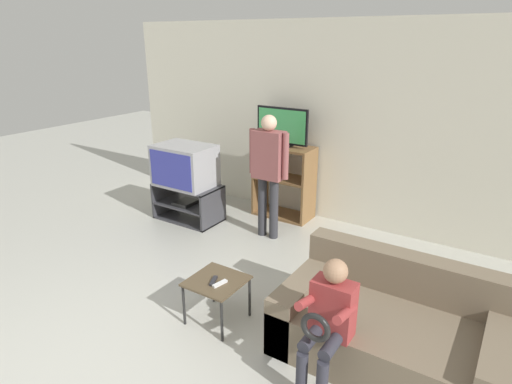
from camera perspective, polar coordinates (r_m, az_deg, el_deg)
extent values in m
cube|color=silver|center=(5.73, 9.30, 8.90)|extent=(6.40, 0.06, 2.60)
cube|color=#38383D|center=(6.02, -8.87, -3.45)|extent=(0.89, 0.52, 0.02)
cube|color=#38383D|center=(5.94, -8.98, -1.54)|extent=(0.86, 0.52, 0.02)
cube|color=#38383D|center=(5.85, -9.12, 0.88)|extent=(0.89, 0.52, 0.02)
cube|color=#38383D|center=(6.21, -11.97, -0.53)|extent=(0.03, 0.52, 0.50)
cube|color=#38383D|center=(5.67, -5.73, -2.18)|extent=(0.03, 0.52, 0.50)
cube|color=black|center=(5.88, -9.41, -1.42)|extent=(0.24, 0.28, 0.05)
cube|color=#9E9EA3|center=(5.76, -9.46, 3.53)|extent=(0.77, 0.55, 0.55)
cube|color=#333899|center=(5.57, -11.34, 2.84)|extent=(0.69, 0.01, 0.47)
cube|color=brown|center=(6.08, 0.56, 2.00)|extent=(0.03, 0.41, 1.00)
cube|color=brown|center=(5.72, 7.10, 0.70)|extent=(0.03, 0.41, 1.00)
cube|color=brown|center=(6.06, 3.63, -2.99)|extent=(0.74, 0.41, 0.03)
cube|color=brown|center=(5.87, 3.75, 1.84)|extent=(0.74, 0.41, 0.03)
cube|color=brown|center=(5.75, 3.84, 5.97)|extent=(0.74, 0.41, 0.03)
cube|color=#9E7A4C|center=(5.85, 2.27, 3.09)|extent=(0.18, 0.04, 0.22)
cube|color=black|center=(5.74, 3.45, 6.30)|extent=(0.26, 0.20, 0.04)
cube|color=black|center=(5.68, 3.51, 8.83)|extent=(0.74, 0.04, 0.48)
cube|color=#3FA559|center=(5.66, 3.40, 8.80)|extent=(0.69, 0.01, 0.43)
cube|color=brown|center=(3.78, -5.29, -11.72)|extent=(0.46, 0.46, 0.02)
cylinder|color=black|center=(3.87, -9.60, -14.64)|extent=(0.02, 0.02, 0.39)
cylinder|color=black|center=(3.65, -4.58, -16.78)|extent=(0.02, 0.02, 0.39)
cylinder|color=black|center=(4.13, -5.72, -12.04)|extent=(0.02, 0.02, 0.39)
cylinder|color=black|center=(3.92, -0.86, -13.82)|extent=(0.02, 0.02, 0.39)
cube|color=#232328|center=(3.74, -5.68, -11.69)|extent=(0.09, 0.15, 0.02)
cube|color=silver|center=(3.70, -4.85, -12.07)|extent=(0.07, 0.15, 0.02)
cube|color=#756651|center=(3.63, 17.26, -18.03)|extent=(1.67, 0.97, 0.38)
cube|color=#756651|center=(3.75, 19.53, -10.26)|extent=(1.67, 0.20, 0.35)
cube|color=#756651|center=(3.78, 6.51, -14.28)|extent=(0.22, 0.97, 0.50)
cube|color=#756651|center=(3.54, 29.32, -19.80)|extent=(0.22, 0.97, 0.50)
cylinder|color=#2D2D33|center=(5.34, 0.86, -1.91)|extent=(0.11, 0.11, 0.77)
cylinder|color=#2D2D33|center=(5.26, 2.39, -2.27)|extent=(0.11, 0.11, 0.77)
cube|color=#8C4C4C|center=(5.09, 1.69, 4.97)|extent=(0.38, 0.20, 0.58)
cylinder|color=#8C4C4C|center=(5.20, -0.47, 5.48)|extent=(0.08, 0.08, 0.55)
cylinder|color=#8C4C4C|center=(4.97, 3.95, 4.76)|extent=(0.08, 0.08, 0.55)
sphere|color=beige|center=(5.00, 1.74, 9.21)|extent=(0.19, 0.19, 0.19)
cylinder|color=#2D2D38|center=(3.19, 6.10, -23.25)|extent=(0.08, 0.08, 0.38)
cylinder|color=#2D2D38|center=(3.14, 7.57, -18.45)|extent=(0.09, 0.30, 0.09)
cylinder|color=#2D2D38|center=(3.10, 10.22, -19.27)|extent=(0.09, 0.30, 0.09)
cube|color=#993333|center=(3.13, 10.22, -15.00)|extent=(0.30, 0.17, 0.42)
cylinder|color=#993333|center=(3.03, 6.93, -14.20)|extent=(0.06, 0.31, 0.14)
cylinder|color=#993333|center=(2.95, 11.81, -15.61)|extent=(0.06, 0.31, 0.14)
sphere|color=#A37A5B|center=(2.98, 10.57, -10.34)|extent=(0.17, 0.17, 0.17)
torus|color=black|center=(2.91, 7.93, -17.47)|extent=(0.21, 0.04, 0.21)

